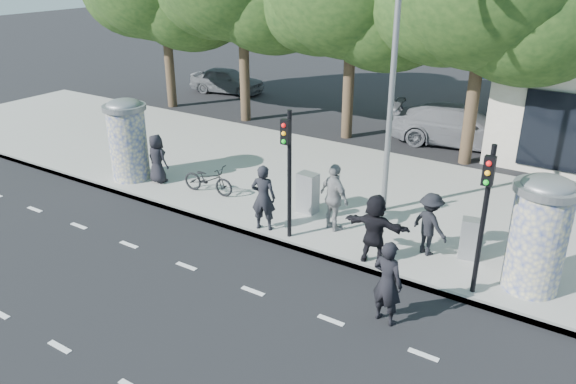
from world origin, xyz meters
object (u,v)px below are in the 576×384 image
Objects in this scene: ped_b at (263,198)px; man_road at (387,283)px; ad_column_right at (539,231)px; cabinet_right at (471,239)px; car_right at (459,126)px; car_left at (227,80)px; ped_a at (157,159)px; traffic_pole_far at (485,206)px; ped_d at (430,224)px; street_lamp at (394,47)px; ad_column_left at (128,138)px; ped_f at (375,229)px; traffic_pole_near at (288,162)px; ped_e at (334,198)px; cabinet_left at (308,193)px; bicycle at (208,179)px.

ped_b reaches higher than man_road.
cabinet_right is (-1.52, 0.58, -0.88)m from ad_column_right.
car_right reaches higher than cabinet_right.
car_left is (-17.71, 11.51, -0.86)m from ad_column_right.
ped_b reaches higher than car_right.
cabinet_right is at bearing -173.15° from ped_a.
traffic_pole_far is 2.24m from ped_d.
street_lamp reaches higher than ped_a.
ped_d is at bearing 2.51° from ad_column_left.
ped_d is at bearing -137.41° from car_left.
ped_f is (9.00, -0.65, -0.52)m from ad_column_left.
ped_a is at bearing 174.83° from traffic_pole_far.
ped_a is (-10.39, 0.94, -1.29)m from traffic_pole_far.
ped_a is at bearing 13.02° from ad_column_left.
man_road is (9.13, -2.73, -0.02)m from ped_a.
traffic_pole_far reaches higher than ped_a.
traffic_pole_near is 1.73m from ped_e.
ped_f is (1.00, -2.78, -3.78)m from street_lamp.
ped_a is at bearing -162.15° from car_left.
ad_column_left is 2.27× the size of cabinet_left.
man_road is at bearing -118.50° from bicycle.
man_road is at bearing -65.29° from street_lamp.
ad_column_right is at bearing -97.70° from bicycle.
street_lamp is 16.91m from car_left.
ped_f is 18.91m from car_left.
ped_f is (3.21, 0.00, -0.04)m from ped_b.
ped_a is at bearing 170.46° from traffic_pole_near.
ped_b is 1.05× the size of bicycle.
ped_e is 1.59× the size of cabinet_left.
bicycle is at bearing -171.45° from ped_a.
street_lamp is 4.60m from cabinet_left.
ad_column_right is at bearing -33.31° from cabinet_right.
ad_column_right is 6.27m from cabinet_left.
cabinet_left is at bearing 166.19° from cabinet_right.
ped_d is 0.40× the size of car_left.
street_lamp reaches higher than cabinet_left.
ped_f is (1.62, -0.97, -0.06)m from ped_e.
traffic_pole_near is at bearing 157.36° from ped_b.
man_road is at bearing 138.32° from ped_b.
traffic_pole_far is at bearing 0.00° from traffic_pole_near.
traffic_pole_near is 0.86× the size of car_left.
bicycle is 0.43× the size of car_left.
ped_f reaches higher than man_road.
ped_a is 6.37m from ped_e.
ped_f is 0.33× the size of car_right.
traffic_pole_near is at bearing 174.13° from ped_a.
street_lamp is (1.40, 2.84, 2.56)m from traffic_pole_near.
ped_b is 0.99× the size of man_road.
man_road is at bearing -130.03° from ad_column_right.
cabinet_left is at bearing -144.12° from car_left.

